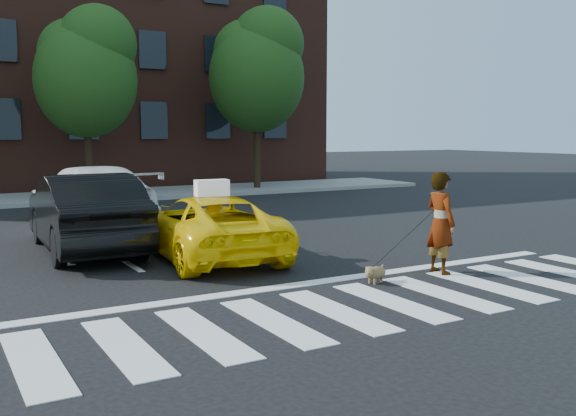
{
  "coord_description": "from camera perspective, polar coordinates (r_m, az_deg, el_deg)",
  "views": [
    {
      "loc": [
        -4.98,
        -7.27,
        2.51
      ],
      "look_at": [
        0.94,
        3.0,
        1.1
      ],
      "focal_mm": 40.0,
      "sensor_mm": 36.0,
      "label": 1
    }
  ],
  "objects": [
    {
      "name": "ground",
      "position": [
        9.16,
        4.31,
        -9.14
      ],
      "size": [
        120.0,
        120.0,
        0.0
      ],
      "primitive_type": "plane",
      "color": "black",
      "rests_on": "ground"
    },
    {
      "name": "crosswalk",
      "position": [
        9.16,
        4.31,
        -9.1
      ],
      "size": [
        13.0,
        2.4,
        0.01
      ],
      "primitive_type": "cube",
      "color": "silver",
      "rests_on": "ground"
    },
    {
      "name": "stop_line",
      "position": [
        10.48,
        -0.66,
        -7.05
      ],
      "size": [
        12.0,
        0.3,
        0.01
      ],
      "primitive_type": "cube",
      "color": "silver",
      "rests_on": "ground"
    },
    {
      "name": "sidewalk_far",
      "position": [
        25.38,
        -18.52,
        0.93
      ],
      "size": [
        30.0,
        4.0,
        0.15
      ],
      "primitive_type": "cube",
      "color": "slate",
      "rests_on": "ground"
    },
    {
      "name": "building",
      "position": [
        32.84,
        -21.61,
        12.42
      ],
      "size": [
        26.0,
        10.0,
        12.0
      ],
      "primitive_type": "cube",
      "color": "#4D261B",
      "rests_on": "ground"
    },
    {
      "name": "tree_mid",
      "position": [
        25.0,
        -17.48,
        11.86
      ],
      "size": [
        3.69,
        3.69,
        7.1
      ],
      "color": "black",
      "rests_on": "ground"
    },
    {
      "name": "tree_right",
      "position": [
        27.44,
        -2.75,
        12.54
      ],
      "size": [
        4.0,
        4.0,
        7.7
      ],
      "color": "black",
      "rests_on": "ground"
    },
    {
      "name": "taxi",
      "position": [
        12.9,
        -7.09,
        -1.64
      ],
      "size": [
        2.48,
        4.71,
        1.26
      ],
      "primitive_type": "imported",
      "rotation": [
        0.0,
        0.0,
        3.05
      ],
      "color": "yellow",
      "rests_on": "ground"
    },
    {
      "name": "black_sedan",
      "position": [
        14.12,
        -17.58,
        -0.39
      ],
      "size": [
        1.92,
        5.06,
        1.65
      ],
      "primitive_type": "imported",
      "rotation": [
        0.0,
        0.0,
        3.11
      ],
      "color": "black",
      "rests_on": "ground"
    },
    {
      "name": "white_suv",
      "position": [
        17.85,
        -17.12,
        1.02
      ],
      "size": [
        2.57,
        5.7,
        1.62
      ],
      "primitive_type": "imported",
      "rotation": [
        0.0,
        0.0,
        3.19
      ],
      "color": "white",
      "rests_on": "ground"
    },
    {
      "name": "woman",
      "position": [
        11.65,
        13.4,
        -1.3
      ],
      "size": [
        0.47,
        0.69,
        1.82
      ],
      "primitive_type": "imported",
      "rotation": [
        0.0,
        0.0,
        1.51
      ],
      "color": "#999999",
      "rests_on": "ground"
    },
    {
      "name": "dog",
      "position": [
        10.82,
        7.7,
        -5.71
      ],
      "size": [
        0.52,
        0.35,
        0.31
      ],
      "rotation": [
        0.0,
        0.0,
        0.39
      ],
      "color": "olive",
      "rests_on": "ground"
    },
    {
      "name": "taxi_sign",
      "position": [
        12.63,
        -6.79,
        1.79
      ],
      "size": [
        0.67,
        0.34,
        0.32
      ],
      "primitive_type": "cube",
      "rotation": [
        0.0,
        0.0,
        3.05
      ],
      "color": "white",
      "rests_on": "taxi"
    }
  ]
}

